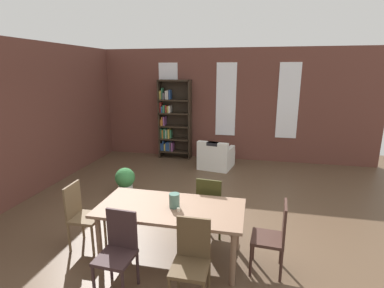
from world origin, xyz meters
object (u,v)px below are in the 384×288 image
dining_chair_head_right (274,235)px  dining_chair_head_left (81,213)px  vase_on_table (174,200)px  dining_chair_far_right (210,204)px  armchair_white (216,157)px  potted_plant_by_shelf (125,180)px  dining_table (171,212)px  dining_chair_near_left (118,249)px  dining_chair_near_right (191,259)px  bookshelf_tall (173,120)px

dining_chair_head_right → dining_chair_head_left: size_ratio=1.00×
vase_on_table → dining_chair_head_right: 1.33m
dining_chair_far_right → armchair_white: bearing=96.1°
potted_plant_by_shelf → dining_table: bearing=-50.6°
dining_chair_head_right → dining_chair_far_right: size_ratio=1.00×
potted_plant_by_shelf → dining_chair_far_right: bearing=-30.9°
dining_chair_near_left → dining_chair_far_right: bearing=58.1°
dining_chair_near_left → potted_plant_by_shelf: size_ratio=1.70×
dining_chair_head_left → armchair_white: size_ratio=1.02×
vase_on_table → dining_chair_near_right: bearing=-61.1°
dining_chair_head_right → potted_plant_by_shelf: bearing=146.9°
dining_chair_near_left → bookshelf_tall: 5.41m
vase_on_table → dining_chair_head_left: dining_chair_head_left is taller
dining_chair_near_left → dining_chair_head_right: size_ratio=1.00×
dining_table → dining_chair_near_right: dining_chair_near_right is taller
vase_on_table → bookshelf_tall: 4.81m
bookshelf_tall → dining_table: bearing=-74.5°
potted_plant_by_shelf → bookshelf_tall: bearing=85.0°
dining_chair_head_right → bookshelf_tall: 5.35m
dining_chair_near_left → dining_chair_head_left: (-0.91, 0.69, 0.00)m
dining_table → armchair_white: dining_table is taller
dining_chair_near_right → dining_table: bearing=122.2°
dining_chair_near_right → potted_plant_by_shelf: size_ratio=1.70×
dining_table → potted_plant_by_shelf: size_ratio=3.46×
dining_chair_head_right → dining_chair_head_left: same height
dining_chair_far_right → armchair_white: size_ratio=1.02×
bookshelf_tall → armchair_white: 1.73m
dining_table → vase_on_table: vase_on_table is taller
dining_chair_near_left → dining_chair_head_left: size_ratio=1.00×
vase_on_table → dining_chair_head_left: 1.43m
bookshelf_tall → potted_plant_by_shelf: bearing=-95.0°
vase_on_table → potted_plant_by_shelf: vase_on_table is taller
dining_chair_head_left → dining_chair_near_left: bearing=-37.1°
armchair_white → bookshelf_tall: bearing=153.0°
dining_chair_far_right → bookshelf_tall: size_ratio=0.42×
dining_chair_near_left → vase_on_table: bearing=54.9°
bookshelf_tall → dining_chair_near_left: bearing=-80.9°
dining_chair_head_right → potted_plant_by_shelf: (-2.86, 1.86, -0.21)m
dining_chair_head_left → dining_table: bearing=0.1°
dining_chair_near_left → dining_chair_near_right: size_ratio=1.00×
vase_on_table → bookshelf_tall: size_ratio=0.08×
dining_chair_near_right → armchair_white: dining_chair_near_right is taller
dining_chair_near_right → bookshelf_tall: (-1.71, 5.31, 0.58)m
dining_chair_far_right → dining_chair_head_left: 1.90m
dining_chair_near_right → dining_chair_head_right: bearing=37.1°
dining_chair_near_left → dining_chair_head_right: bearing=21.1°
dining_table → dining_chair_head_right: size_ratio=2.03×
dining_table → dining_chair_far_right: size_ratio=2.03×
vase_on_table → dining_chair_head_right: dining_chair_head_right is taller
dining_table → dining_chair_near_left: size_ratio=2.03×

